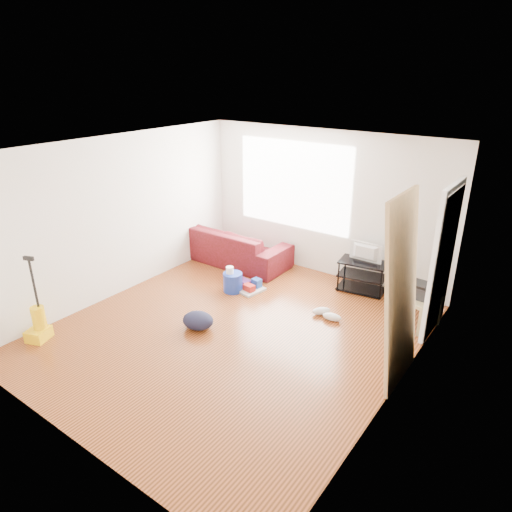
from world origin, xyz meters
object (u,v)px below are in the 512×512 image
Objects in this scene: backpack at (198,328)px; vacuum at (38,324)px; tv_stand at (362,276)px; cleaning_tray at (248,286)px; bucket at (233,291)px; side_table at (416,300)px; sofa at (232,261)px.

vacuum is (-1.55, -1.45, 0.22)m from backpack.
cleaning_tray is at bearing -153.92° from tv_stand.
cleaning_tray is at bearing 42.87° from vacuum.
bucket reaches higher than backpack.
tv_stand is 1.16m from side_table.
vacuum is (-0.42, -3.62, 0.22)m from sofa.
side_table is 2.85m from bucket.
side_table is (1.03, -0.53, 0.10)m from tv_stand.
sofa is 2.45m from backpack.
sofa is 1.27m from bucket.
vacuum reaches higher than tv_stand.
tv_stand is 2.13m from bucket.
side_table is at bearing 19.33° from vacuum.
side_table is at bearing 11.55° from cleaning_tray.
tv_stand reaches higher than side_table.
side_table is 1.47× the size of backpack.
cleaning_tray is 1.28× the size of backpack.
sofa is 3.41× the size of side_table.
side_table reaches higher than cleaning_tray.
cleaning_tray is at bearing 49.53° from bucket.
cleaning_tray is at bearing 80.92° from backpack.
backpack is (1.13, -2.18, 0.00)m from sofa.
side_table is at bearing 14.78° from bucket.
backpack is at bearing -74.67° from bucket.
side_table is 2.63m from cleaning_tray.
sofa reaches higher than cleaning_tray.
backpack is (-1.37, -2.45, -0.27)m from tv_stand.
sofa is at bearing 129.40° from bucket.
sofa is 7.08× the size of bucket.
vacuum is at bearing 83.46° from sofa.
tv_stand reaches higher than cleaning_tray.
vacuum reaches higher than sofa.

